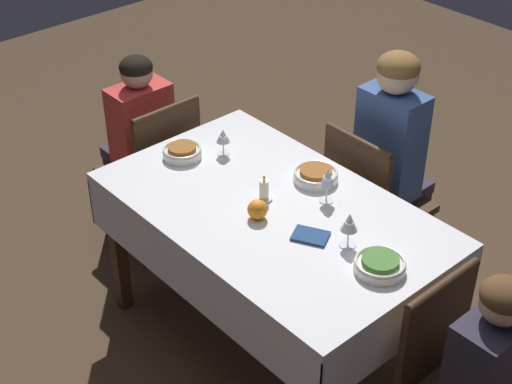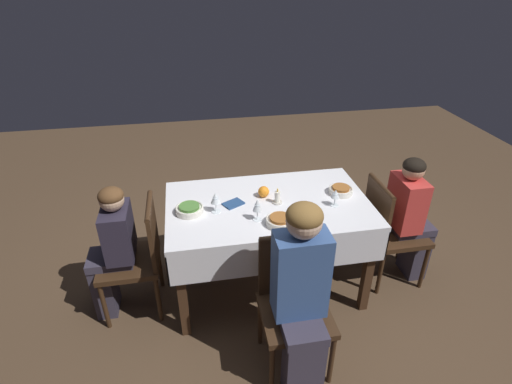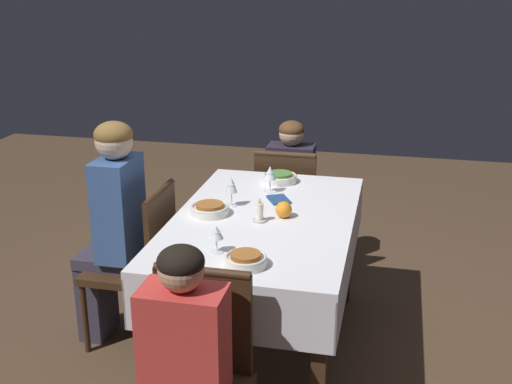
{
  "view_description": "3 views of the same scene",
  "coord_description": "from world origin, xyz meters",
  "px_view_note": "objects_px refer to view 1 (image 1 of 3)",
  "views": [
    {
      "loc": [
        -1.91,
        1.78,
        2.63
      ],
      "look_at": [
        0.06,
        0.03,
        0.83
      ],
      "focal_mm": 55.0,
      "sensor_mm": 36.0,
      "label": 1
    },
    {
      "loc": [
        -0.52,
        -2.37,
        2.26
      ],
      "look_at": [
        -0.09,
        -0.0,
        0.87
      ],
      "focal_mm": 28.0,
      "sensor_mm": 36.0,
      "label": 2
    },
    {
      "loc": [
        2.88,
        0.61,
        1.93
      ],
      "look_at": [
        0.09,
        -0.02,
        0.93
      ],
      "focal_mm": 45.0,
      "sensor_mm": 36.0,
      "label": 3
    }
  ],
  "objects_px": {
    "bowl_east": "(182,151)",
    "person_child_red": "(137,139)",
    "chair_east": "(156,167)",
    "wine_glass_south": "(327,179)",
    "napkin_red_folded": "(310,236)",
    "dining_table": "(272,226)",
    "chair_south": "(370,200)",
    "candle_centerpiece": "(264,191)",
    "chair_west": "(457,381)",
    "bowl_west": "(380,264)",
    "person_adult_denim": "(395,153)",
    "orange_fruit": "(257,209)",
    "wine_glass_west": "(349,223)",
    "bowl_south": "(316,175)",
    "wine_glass_east": "(223,137)"
  },
  "relations": [
    {
      "from": "chair_west",
      "to": "bowl_east",
      "type": "bearing_deg",
      "value": 93.14
    },
    {
      "from": "bowl_west",
      "to": "napkin_red_folded",
      "type": "xyz_separation_m",
      "value": [
        0.31,
        0.05,
        -0.02
      ]
    },
    {
      "from": "person_child_red",
      "to": "bowl_east",
      "type": "height_order",
      "value": "person_child_red"
    },
    {
      "from": "orange_fruit",
      "to": "dining_table",
      "type": "bearing_deg",
      "value": -80.45
    },
    {
      "from": "chair_west",
      "to": "bowl_east",
      "type": "xyz_separation_m",
      "value": [
        1.5,
        0.08,
        0.31
      ]
    },
    {
      "from": "chair_west",
      "to": "bowl_south",
      "type": "bearing_deg",
      "value": 76.53
    },
    {
      "from": "chair_east",
      "to": "orange_fruit",
      "type": "distance_m",
      "value": 1.02
    },
    {
      "from": "wine_glass_east",
      "to": "person_child_red",
      "type": "bearing_deg",
      "value": 4.3
    },
    {
      "from": "person_child_red",
      "to": "orange_fruit",
      "type": "height_order",
      "value": "person_child_red"
    },
    {
      "from": "person_child_red",
      "to": "wine_glass_west",
      "type": "relative_size",
      "value": 7.17
    },
    {
      "from": "wine_glass_south",
      "to": "wine_glass_east",
      "type": "xyz_separation_m",
      "value": [
        0.57,
        0.08,
        -0.02
      ]
    },
    {
      "from": "chair_east",
      "to": "bowl_east",
      "type": "distance_m",
      "value": 0.51
    },
    {
      "from": "wine_glass_south",
      "to": "bowl_west",
      "type": "xyz_separation_m",
      "value": [
        -0.44,
        0.17,
        -0.08
      ]
    },
    {
      "from": "chair_east",
      "to": "person_child_red",
      "type": "bearing_deg",
      "value": -90.0
    },
    {
      "from": "chair_south",
      "to": "person_child_red",
      "type": "relative_size",
      "value": 0.83
    },
    {
      "from": "person_adult_denim",
      "to": "person_child_red",
      "type": "bearing_deg",
      "value": 34.5
    },
    {
      "from": "wine_glass_west",
      "to": "chair_east",
      "type": "bearing_deg",
      "value": -0.81
    },
    {
      "from": "chair_south",
      "to": "bowl_west",
      "type": "xyz_separation_m",
      "value": [
        -0.58,
        0.64,
        0.31
      ]
    },
    {
      "from": "napkin_red_folded",
      "to": "dining_table",
      "type": "bearing_deg",
      "value": -6.34
    },
    {
      "from": "bowl_east",
      "to": "wine_glass_east",
      "type": "height_order",
      "value": "wine_glass_east"
    },
    {
      "from": "bowl_east",
      "to": "wine_glass_east",
      "type": "xyz_separation_m",
      "value": [
        -0.1,
        -0.15,
        0.06
      ]
    },
    {
      "from": "chair_south",
      "to": "orange_fruit",
      "type": "distance_m",
      "value": 0.82
    },
    {
      "from": "wine_glass_south",
      "to": "candle_centerpiece",
      "type": "relative_size",
      "value": 1.34
    },
    {
      "from": "bowl_south",
      "to": "chair_west",
      "type": "bearing_deg",
      "value": 166.53
    },
    {
      "from": "bowl_west",
      "to": "wine_glass_west",
      "type": "bearing_deg",
      "value": -7.08
    },
    {
      "from": "dining_table",
      "to": "chair_south",
      "type": "bearing_deg",
      "value": -88.25
    },
    {
      "from": "candle_centerpiece",
      "to": "napkin_red_folded",
      "type": "xyz_separation_m",
      "value": [
        -0.31,
        0.04,
        -0.03
      ]
    },
    {
      "from": "person_adult_denim",
      "to": "chair_west",
      "type": "bearing_deg",
      "value": 141.43
    },
    {
      "from": "bowl_south",
      "to": "napkin_red_folded",
      "type": "height_order",
      "value": "bowl_south"
    },
    {
      "from": "bowl_east",
      "to": "person_child_red",
      "type": "bearing_deg",
      "value": -10.9
    },
    {
      "from": "dining_table",
      "to": "candle_centerpiece",
      "type": "bearing_deg",
      "value": -8.18
    },
    {
      "from": "candle_centerpiece",
      "to": "orange_fruit",
      "type": "height_order",
      "value": "candle_centerpiece"
    },
    {
      "from": "napkin_red_folded",
      "to": "bowl_west",
      "type": "bearing_deg",
      "value": -170.71
    },
    {
      "from": "bowl_south",
      "to": "chair_south",
      "type": "bearing_deg",
      "value": -90.14
    },
    {
      "from": "person_adult_denim",
      "to": "person_child_red",
      "type": "distance_m",
      "value": 1.32
    },
    {
      "from": "wine_glass_east",
      "to": "napkin_red_folded",
      "type": "distance_m",
      "value": 0.72
    },
    {
      "from": "bowl_west",
      "to": "chair_south",
      "type": "bearing_deg",
      "value": -47.74
    },
    {
      "from": "wine_glass_west",
      "to": "dining_table",
      "type": "bearing_deg",
      "value": 6.85
    },
    {
      "from": "bowl_west",
      "to": "person_adult_denim",
      "type": "bearing_deg",
      "value": -53.64
    },
    {
      "from": "chair_east",
      "to": "wine_glass_south",
      "type": "relative_size",
      "value": 5.53
    },
    {
      "from": "orange_fruit",
      "to": "wine_glass_east",
      "type": "bearing_deg",
      "value": -24.15
    },
    {
      "from": "chair_west",
      "to": "person_child_red",
      "type": "bearing_deg",
      "value": 89.35
    },
    {
      "from": "chair_east",
      "to": "wine_glass_south",
      "type": "xyz_separation_m",
      "value": [
        -1.06,
        -0.13,
        0.4
      ]
    },
    {
      "from": "chair_west",
      "to": "bowl_east",
      "type": "distance_m",
      "value": 1.53
    },
    {
      "from": "napkin_red_folded",
      "to": "chair_east",
      "type": "bearing_deg",
      "value": -4.4
    },
    {
      "from": "chair_south",
      "to": "napkin_red_folded",
      "type": "xyz_separation_m",
      "value": [
        -0.27,
        0.69,
        0.29
      ]
    },
    {
      "from": "bowl_east",
      "to": "dining_table",
      "type": "bearing_deg",
      "value": -175.74
    },
    {
      "from": "chair_west",
      "to": "bowl_west",
      "type": "height_order",
      "value": "chair_west"
    },
    {
      "from": "bowl_south",
      "to": "wine_glass_east",
      "type": "relative_size",
      "value": 1.54
    },
    {
      "from": "chair_south",
      "to": "wine_glass_west",
      "type": "distance_m",
      "value": 0.83
    }
  ]
}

